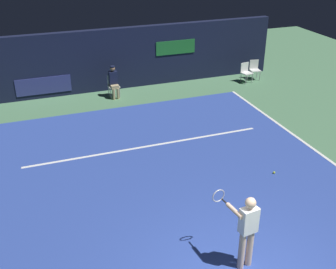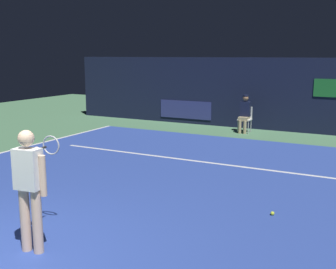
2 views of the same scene
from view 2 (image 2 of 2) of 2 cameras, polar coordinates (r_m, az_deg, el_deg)
The scene contains 7 objects.
ground_plane at distance 9.54m, azimuth -2.20°, elevation -5.89°, with size 30.35×30.35×0.00m, color #4C7A56.
court_surface at distance 9.54m, azimuth -2.20°, elevation -5.86°, with size 9.98×10.60×0.01m, color #2D479E.
line_service at distance 11.13m, azimuth 2.60°, elevation -3.41°, with size 7.78×0.10×0.01m, color white.
back_wall at distance 16.12m, azimuth 11.24°, elevation 5.40°, with size 15.31×0.33×2.60m.
tennis_player at distance 6.14m, azimuth -17.90°, elevation -6.21°, with size 0.71×0.93×1.73m.
line_judge_on_chair at distance 15.21m, azimuth 10.19°, elevation 2.81°, with size 0.45×0.54×1.32m.
tennis_ball at distance 7.62m, azimuth 13.75°, elevation -10.17°, with size 0.07×0.07×0.07m, color #CCE033.
Camera 2 is at (4.60, -3.61, 2.72)m, focal length 45.73 mm.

